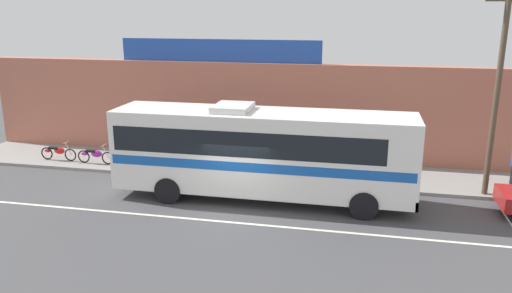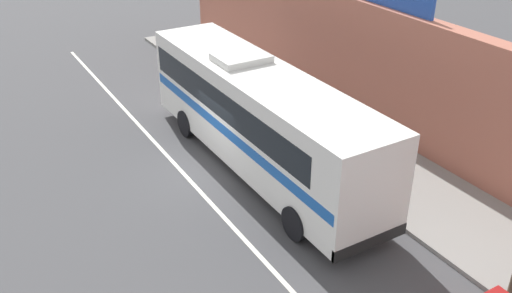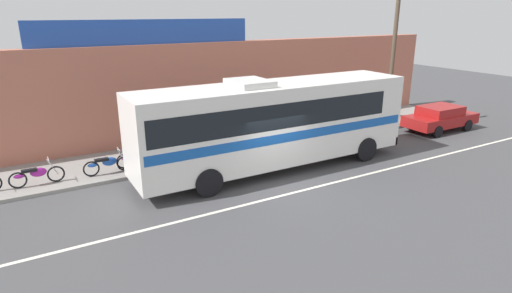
{
  "view_description": "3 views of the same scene",
  "coord_description": "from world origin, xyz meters",
  "px_view_note": "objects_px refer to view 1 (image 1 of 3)",
  "views": [
    {
      "loc": [
        4.46,
        -16.85,
        7.36
      ],
      "look_at": [
        0.3,
        2.5,
        1.93
      ],
      "focal_mm": 35.46,
      "sensor_mm": 36.0,
      "label": 1
    },
    {
      "loc": [
        15.2,
        -7.04,
        10.0
      ],
      "look_at": [
        0.98,
        1.4,
        1.01
      ],
      "focal_mm": 39.19,
      "sensor_mm": 36.0,
      "label": 2
    },
    {
      "loc": [
        -8.14,
        -12.16,
        6.26
      ],
      "look_at": [
        -0.18,
        1.62,
        1.11
      ],
      "focal_mm": 29.46,
      "sensor_mm": 36.0,
      "label": 3
    }
  ],
  "objects_px": {
    "motorcycle_red": "(171,159)",
    "motorcycle_black": "(95,155)",
    "intercity_bus": "(260,149)",
    "motorcycle_orange": "(58,152)",
    "utility_pole": "(497,90)",
    "motorcycle_green": "(143,159)"
  },
  "relations": [
    {
      "from": "motorcycle_red",
      "to": "motorcycle_black",
      "type": "bearing_deg",
      "value": -177.91
    },
    {
      "from": "intercity_bus",
      "to": "motorcycle_red",
      "type": "relative_size",
      "value": 5.98
    },
    {
      "from": "motorcycle_black",
      "to": "motorcycle_orange",
      "type": "xyz_separation_m",
      "value": [
        -2.06,
        0.12,
        0.0
      ]
    },
    {
      "from": "utility_pole",
      "to": "motorcycle_black",
      "type": "relative_size",
      "value": 4.31
    },
    {
      "from": "utility_pole",
      "to": "motorcycle_red",
      "type": "distance_m",
      "value": 14.12
    },
    {
      "from": "intercity_bus",
      "to": "utility_pole",
      "type": "height_order",
      "value": "utility_pole"
    },
    {
      "from": "motorcycle_orange",
      "to": "utility_pole",
      "type": "bearing_deg",
      "value": -1.68
    },
    {
      "from": "motorcycle_red",
      "to": "intercity_bus",
      "type": "bearing_deg",
      "value": -29.49
    },
    {
      "from": "motorcycle_orange",
      "to": "motorcycle_red",
      "type": "relative_size",
      "value": 0.97
    },
    {
      "from": "motorcycle_red",
      "to": "motorcycle_orange",
      "type": "bearing_deg",
      "value": -179.78
    },
    {
      "from": "intercity_bus",
      "to": "motorcycle_black",
      "type": "relative_size",
      "value": 6.21
    },
    {
      "from": "motorcycle_black",
      "to": "motorcycle_orange",
      "type": "bearing_deg",
      "value": 176.75
    },
    {
      "from": "utility_pole",
      "to": "motorcycle_orange",
      "type": "distance_m",
      "value": 19.85
    },
    {
      "from": "intercity_bus",
      "to": "motorcycle_red",
      "type": "bearing_deg",
      "value": 150.51
    },
    {
      "from": "intercity_bus",
      "to": "motorcycle_green",
      "type": "xyz_separation_m",
      "value": [
        -6.12,
        2.46,
        -1.5
      ]
    },
    {
      "from": "intercity_bus",
      "to": "motorcycle_red",
      "type": "distance_m",
      "value": 5.71
    },
    {
      "from": "utility_pole",
      "to": "motorcycle_black",
      "type": "height_order",
      "value": "utility_pole"
    },
    {
      "from": "motorcycle_green",
      "to": "motorcycle_orange",
      "type": "bearing_deg",
      "value": 177.11
    },
    {
      "from": "intercity_bus",
      "to": "motorcycle_red",
      "type": "xyz_separation_m",
      "value": [
        -4.8,
        2.71,
        -1.5
      ]
    },
    {
      "from": "motorcycle_red",
      "to": "motorcycle_green",
      "type": "bearing_deg",
      "value": -169.22
    },
    {
      "from": "motorcycle_orange",
      "to": "motorcycle_red",
      "type": "distance_m",
      "value": 5.89
    },
    {
      "from": "utility_pole",
      "to": "motorcycle_orange",
      "type": "xyz_separation_m",
      "value": [
        -19.49,
        0.57,
        -3.76
      ]
    }
  ]
}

